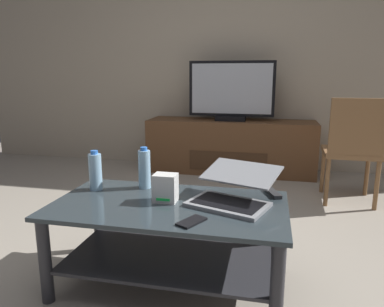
# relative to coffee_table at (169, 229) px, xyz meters

# --- Properties ---
(ground_plane) EXTENTS (7.68, 7.68, 0.00)m
(ground_plane) POSITION_rel_coffee_table_xyz_m (0.02, 0.20, -0.31)
(ground_plane) COLOR #9E9384
(back_wall) EXTENTS (6.40, 0.12, 2.80)m
(back_wall) POSITION_rel_coffee_table_xyz_m (0.02, 2.63, 1.09)
(back_wall) COLOR #B2A38C
(back_wall) RESTS_ON ground
(coffee_table) EXTENTS (1.17, 0.64, 0.45)m
(coffee_table) POSITION_rel_coffee_table_xyz_m (0.00, 0.00, 0.00)
(coffee_table) COLOR #2D383D
(coffee_table) RESTS_ON ground
(media_cabinet) EXTENTS (1.85, 0.49, 0.59)m
(media_cabinet) POSITION_rel_coffee_table_xyz_m (0.06, 2.31, -0.01)
(media_cabinet) COLOR brown
(media_cabinet) RESTS_ON ground
(television) EXTENTS (0.93, 0.20, 0.64)m
(television) POSITION_rel_coffee_table_xyz_m (0.06, 2.29, 0.59)
(television) COLOR black
(television) RESTS_ON media_cabinet
(dining_chair) EXTENTS (0.46, 0.46, 0.91)m
(dining_chair) POSITION_rel_coffee_table_xyz_m (1.16, 1.49, 0.19)
(dining_chair) COLOR brown
(dining_chair) RESTS_ON ground
(laptop) EXTENTS (0.49, 0.49, 0.17)m
(laptop) POSITION_rel_coffee_table_xyz_m (0.31, 0.08, 0.20)
(laptop) COLOR gray
(laptop) RESTS_ON coffee_table
(router_box) EXTENTS (0.12, 0.09, 0.14)m
(router_box) POSITION_rel_coffee_table_xyz_m (-0.02, 0.02, 0.21)
(router_box) COLOR white
(router_box) RESTS_ON coffee_table
(water_bottle_near) EXTENTS (0.07, 0.07, 0.24)m
(water_bottle_near) POSITION_rel_coffee_table_xyz_m (-0.21, 0.22, 0.25)
(water_bottle_near) COLOR #99C6E5
(water_bottle_near) RESTS_ON coffee_table
(water_bottle_far) EXTENTS (0.07, 0.07, 0.22)m
(water_bottle_far) POSITION_rel_coffee_table_xyz_m (-0.46, 0.13, 0.25)
(water_bottle_far) COLOR #99C6E5
(water_bottle_far) RESTS_ON coffee_table
(cell_phone) EXTENTS (0.13, 0.16, 0.01)m
(cell_phone) POSITION_rel_coffee_table_xyz_m (0.16, -0.21, 0.15)
(cell_phone) COLOR black
(cell_phone) RESTS_ON coffee_table
(tv_remote) EXTENTS (0.10, 0.17, 0.02)m
(tv_remote) POSITION_rel_coffee_table_xyz_m (0.51, 0.25, 0.15)
(tv_remote) COLOR #2D2D30
(tv_remote) RESTS_ON coffee_table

